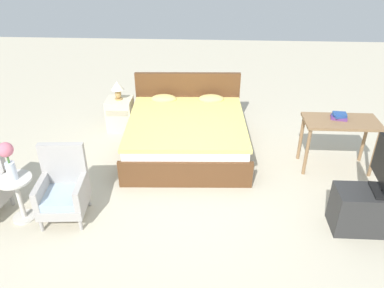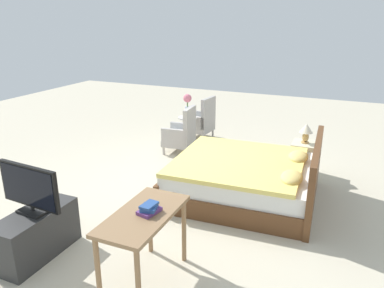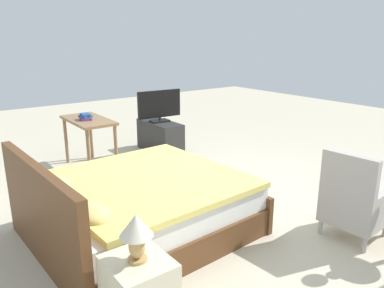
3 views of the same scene
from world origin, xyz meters
name	(u,v)px [view 1 (image 1 of 3)]	position (x,y,z in m)	size (l,w,h in m)	color
ground_plane	(192,187)	(0.00, 0.00, 0.00)	(16.00, 16.00, 0.00)	beige
bed	(187,132)	(-0.15, 1.04, 0.30)	(1.93, 2.13, 0.96)	brown
armchair_by_window_right	(64,190)	(-1.53, -0.66, 0.37)	(0.58, 0.58, 0.92)	#ADA8A3
side_table	(18,194)	(-2.04, -0.76, 0.37)	(0.40, 0.40, 0.59)	beige
flower_vase	(8,157)	(-2.04, -0.76, 0.88)	(0.17, 0.17, 0.48)	silver
nightstand	(120,114)	(-1.37, 1.68, 0.28)	(0.44, 0.41, 0.56)	beige
table_lamp	(117,88)	(-1.37, 1.68, 0.78)	(0.22, 0.22, 0.33)	tan
tv_stand	(375,210)	(2.17, -0.71, 0.27)	(0.96, 0.40, 0.54)	#2D2D2D
vanity_desk	(340,128)	(2.07, 0.62, 0.66)	(1.04, 0.52, 0.78)	#8E6B47
book_stack	(339,116)	(2.04, 0.67, 0.82)	(0.25, 0.19, 0.09)	#66387A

